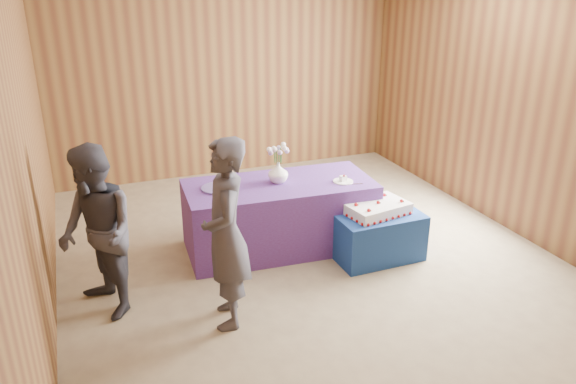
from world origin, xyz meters
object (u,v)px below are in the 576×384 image
vase (278,173)px  guest_left (226,234)px  cake_table (374,233)px  sheet_cake (377,208)px  guest_right (97,233)px  serving_table (280,215)px

vase → guest_left: bearing=-127.5°
cake_table → vase: (-0.87, 0.56, 0.61)m
sheet_cake → vase: 1.10m
sheet_cake → guest_left: guest_left is taller
cake_table → guest_right: guest_right is taller
serving_table → guest_left: guest_left is taller
serving_table → sheet_cake: serving_table is taller
guest_left → serving_table: bearing=153.1°
guest_left → guest_right: (-0.99, 0.53, -0.06)m
vase → serving_table: bearing=-82.5°
serving_table → vase: vase is taller
sheet_cake → serving_table: bearing=136.3°
serving_table → guest_right: guest_right is taller
sheet_cake → vase: vase is taller
guest_left → guest_right: 1.12m
cake_table → vase: bearing=146.4°
cake_table → guest_right: size_ratio=0.58×
vase → guest_right: bearing=-161.2°
sheet_cake → guest_left: bearing=-172.0°
guest_left → guest_right: guest_left is taller
serving_table → guest_right: (-1.89, -0.61, 0.40)m
cake_table → sheet_cake: 0.31m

